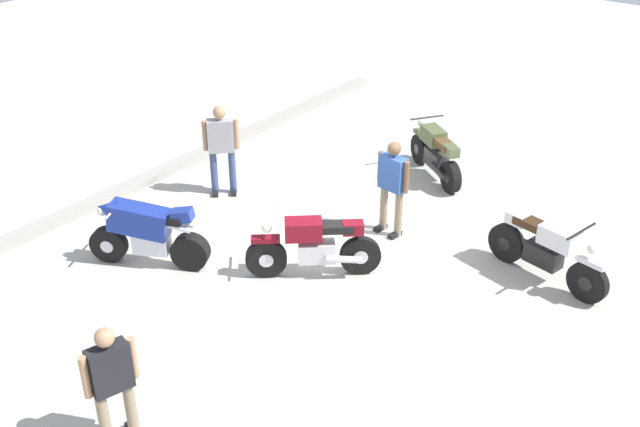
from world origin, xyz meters
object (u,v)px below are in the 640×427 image
object	(u,v)px
motorcycle_silver_cruiser	(547,250)
motorcycle_olive_vintage	(436,154)
motorcycle_blue_sportbike	(147,232)
motorcycle_maroon_cruiser	(314,246)
person_in_black_shirt	(112,381)
person_in_gray_shirt	(221,144)
person_in_blue_shirt	(392,182)

from	to	relation	value
motorcycle_silver_cruiser	motorcycle_olive_vintage	bearing A→B (deg)	158.12
motorcycle_blue_sportbike	motorcycle_maroon_cruiser	xyz separation A→B (m)	(1.36, -2.25, -0.07)
motorcycle_maroon_cruiser	person_in_black_shirt	size ratio (longest dim) A/B	1.02
motorcycle_blue_sportbike	motorcycle_silver_cruiser	size ratio (longest dim) A/B	0.88
motorcycle_silver_cruiser	motorcycle_olive_vintage	size ratio (longest dim) A/B	1.22
motorcycle_blue_sportbike	person_in_gray_shirt	size ratio (longest dim) A/B	1.05
motorcycle_olive_vintage	person_in_blue_shirt	world-z (taller)	person_in_blue_shirt
motorcycle_olive_vintage	motorcycle_maroon_cruiser	bearing A→B (deg)	128.26
motorcycle_blue_sportbike	person_in_black_shirt	world-z (taller)	person_in_black_shirt
motorcycle_maroon_cruiser	person_in_blue_shirt	bearing A→B (deg)	-137.98
motorcycle_maroon_cruiser	person_in_blue_shirt	world-z (taller)	person_in_blue_shirt
person_in_black_shirt	person_in_gray_shirt	distance (m)	6.25
motorcycle_blue_sportbike	person_in_black_shirt	bearing A→B (deg)	106.09
motorcycle_silver_cruiser	person_in_blue_shirt	world-z (taller)	person_in_blue_shirt
motorcycle_maroon_cruiser	person_in_black_shirt	bearing A→B (deg)	54.09
motorcycle_blue_sportbike	motorcycle_olive_vintage	world-z (taller)	motorcycle_blue_sportbike
person_in_black_shirt	person_in_blue_shirt	world-z (taller)	person_in_blue_shirt
motorcycle_olive_vintage	person_in_gray_shirt	xyz separation A→B (m)	(-3.01, 2.76, 0.50)
motorcycle_blue_sportbike	motorcycle_silver_cruiser	distance (m)	6.14
motorcycle_blue_sportbike	motorcycle_silver_cruiser	xyz separation A→B (m)	(3.42, -5.10, -0.07)
person_in_blue_shirt	person_in_gray_shirt	world-z (taller)	person_in_gray_shirt
person_in_blue_shirt	person_in_gray_shirt	bearing A→B (deg)	-70.59
motorcycle_blue_sportbike	motorcycle_olive_vintage	size ratio (longest dim) A/B	1.07
person_in_black_shirt	person_in_blue_shirt	distance (m)	5.91
motorcycle_blue_sportbike	person_in_blue_shirt	distance (m)	4.04
motorcycle_silver_cruiser	person_in_blue_shirt	size ratio (longest dim) A/B	1.24
motorcycle_blue_sportbike	motorcycle_silver_cruiser	bearing A→B (deg)	-174.16
motorcycle_maroon_cruiser	motorcycle_olive_vintage	xyz separation A→B (m)	(4.16, 0.29, -0.03)
person_in_gray_shirt	person_in_blue_shirt	bearing A→B (deg)	57.36
person_in_black_shirt	person_in_gray_shirt	world-z (taller)	person_in_gray_shirt
motorcycle_olive_vintage	person_in_gray_shirt	size ratio (longest dim) A/B	0.99
motorcycle_silver_cruiser	person_in_black_shirt	world-z (taller)	person_in_black_shirt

